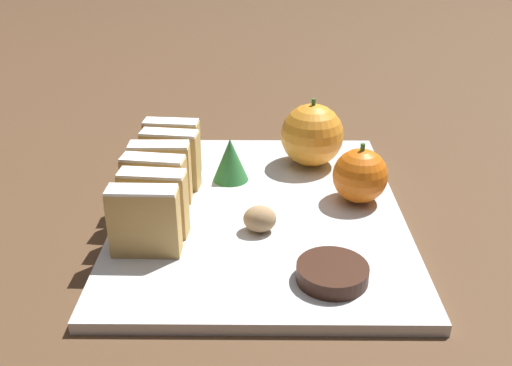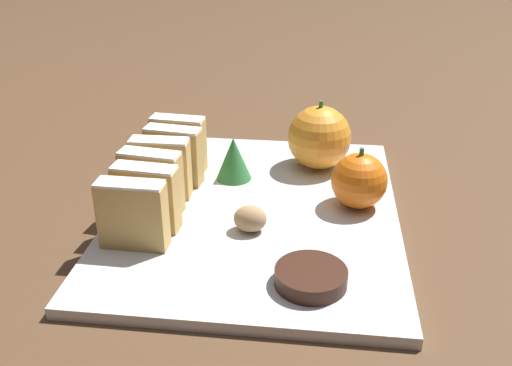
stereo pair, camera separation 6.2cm
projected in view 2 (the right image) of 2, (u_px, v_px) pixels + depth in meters
The scene contains 13 objects.
ground_plane at pixel (256, 216), 0.64m from camera, with size 6.00×6.00×0.00m, color #513823.
serving_platter at pixel (256, 212), 0.64m from camera, with size 0.31×0.39×0.01m.
stollen_slice_front at pixel (133, 215), 0.55m from camera, with size 0.07×0.02×0.07m.
stollen_slice_second at pixel (146, 198), 0.58m from camera, with size 0.07×0.03×0.07m.
stollen_slice_third at pixel (151, 182), 0.61m from camera, with size 0.07×0.03×0.07m.
stollen_slice_fourth at pixel (161, 168), 0.65m from camera, with size 0.07×0.02×0.07m.
stollen_slice_fifth at pixel (174, 155), 0.68m from camera, with size 0.07×0.03×0.07m.
stollen_slice_sixth at pixel (179, 144), 0.71m from camera, with size 0.07×0.03×0.07m.
orange_near at pixel (319, 137), 0.71m from camera, with size 0.08×0.08×0.09m.
orange_far at pixel (359, 181), 0.63m from camera, with size 0.06×0.06×0.07m.
walnut at pixel (251, 219), 0.58m from camera, with size 0.03×0.03×0.03m.
chocolate_cookie at pixel (311, 277), 0.51m from camera, with size 0.07×0.07×0.02m.
evergreen_sprig at pixel (234, 158), 0.69m from camera, with size 0.04×0.04×0.05m.
Camera 2 is at (0.07, -0.55, 0.32)m, focal length 40.00 mm.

